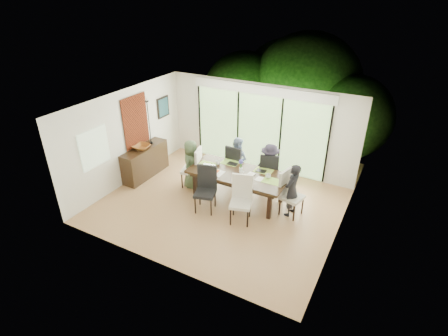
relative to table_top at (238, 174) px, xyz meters
The scene contains 62 objects.
floor 0.98m from the table_top, 119.04° to the right, with size 6.00×5.00×0.01m, color #94603B.
ceiling 2.01m from the table_top, 119.04° to the right, with size 6.00×5.00×0.01m, color white.
wall_back 2.10m from the table_top, 98.07° to the left, with size 6.00×0.02×2.70m, color silver.
wall_front 3.09m from the table_top, 95.36° to the right, with size 6.00×0.02×2.70m, color silver.
wall_left 3.38m from the table_top, behind, with size 0.02×5.00×2.70m, color beige.
wall_right 2.83m from the table_top, 10.61° to the right, with size 0.02×5.00×2.70m, color silver.
glass_doors 2.02m from the table_top, 98.24° to the left, with size 4.20×0.02×2.30m, color #598C3F.
blinds_header 2.61m from the table_top, 98.28° to the left, with size 4.40×0.06×0.28m, color white.
mullion_a 3.11m from the table_top, 140.73° to the left, with size 0.05×0.04×2.30m, color black.
mullion_b 2.22m from the table_top, 116.78° to the left, with size 0.05×0.04×2.30m, color black.
mullion_c 2.04m from the table_top, 77.94° to the left, with size 0.05×0.04×2.30m, color black.
mullion_d 2.70m from the table_top, 47.02° to the left, with size 0.05×0.04×2.30m, color black.
side_window 3.75m from the table_top, 152.26° to the right, with size 0.02×0.90×1.00m, color #8CAD7F.
deck 3.02m from the table_top, 95.61° to the left, with size 6.00×1.80×0.10m, color brown.
rail_top 3.71m from the table_top, 94.40° to the left, with size 6.00×0.08×0.06m, color #503B22.
foliage_left 5.17m from the table_top, 113.96° to the left, with size 3.20×3.20×3.20m, color #14380F.
foliage_mid 5.39m from the table_top, 88.74° to the left, with size 4.00×4.00×4.00m, color #14380F.
foliage_right 4.90m from the table_top, 66.88° to the left, with size 2.80×2.80×2.80m, color #14380F.
foliage_far 6.11m from the table_top, 98.39° to the left, with size 3.60×3.60×3.60m, color #14380F.
table_top is the anchor object (origin of this frame).
table_apron 0.10m from the table_top, ahead, with size 2.40×0.98×0.11m, color black.
table_leg_fl 1.23m from the table_top, 158.29° to the right, with size 0.10×0.10×0.75m, color black.
table_leg_fr 1.23m from the table_top, 21.71° to the right, with size 0.10×0.10×0.75m, color black.
table_leg_bl 1.23m from the table_top, 158.29° to the left, with size 0.10×0.10×0.75m, color black.
table_leg_br 1.23m from the table_top, 21.71° to the left, with size 0.10×0.10×0.75m, color black.
chair_left_end 1.51m from the table_top, behind, with size 0.50×0.50×1.20m, color silver, non-canonical shape.
chair_right_end 1.51m from the table_top, ahead, with size 0.50×0.50×1.20m, color beige, non-canonical shape.
chair_far_left 0.98m from the table_top, 117.90° to the left, with size 0.50×0.50×1.20m, color black, non-canonical shape.
chair_far_right 1.03m from the table_top, 57.09° to the left, with size 0.50×0.50×1.20m, color black, non-canonical shape.
chair_near_left 1.02m from the table_top, 119.89° to the right, with size 0.50×0.50×1.20m, color black, non-canonical shape.
chair_near_right 1.02m from the table_top, 60.11° to the right, with size 0.50×0.50×1.20m, color silver, non-canonical shape.
person_left_end 1.48m from the table_top, behind, with size 0.66×0.41×1.41m, color #415538.
person_right_end 1.48m from the table_top, ahead, with size 0.66×0.41×1.41m, color black.
person_far_left 0.95m from the table_top, 118.47° to the left, with size 0.66×0.41×1.41m, color #7387A7.
person_far_right 1.00m from the table_top, 56.47° to the left, with size 0.66×0.41×1.41m, color #211C2B.
placemat_left 0.95m from the table_top, behind, with size 0.48×0.35×0.01m, color olive.
placemat_right 0.95m from the table_top, ahead, with size 0.48×0.35×0.01m, color #7FAD3D.
placemat_far_l 0.60m from the table_top, 138.37° to the left, with size 0.48×0.35×0.01m, color #8CBE44.
placemat_far_r 0.68m from the table_top, 36.03° to the left, with size 0.48×0.35×0.01m, color #86A139.
placemat_paper 0.63m from the table_top, 151.39° to the right, with size 0.48×0.35×0.01m, color white.
tablet_far_l 0.50m from the table_top, 135.00° to the left, with size 0.28×0.20×0.01m, color black.
tablet_far_r 0.61m from the table_top, 34.99° to the left, with size 0.26×0.19×0.01m, color black.
papers 0.70m from the table_top, ahead, with size 0.33×0.24×0.00m, color white.
platter_base 0.63m from the table_top, 151.39° to the right, with size 0.28×0.28×0.03m, color white.
platter_snacks 0.63m from the table_top, 151.39° to the right, with size 0.22×0.22×0.02m, color #DB5719.
vase 0.12m from the table_top, 45.00° to the left, with size 0.09×0.09×0.13m, color silver.
hyacinth_stems 0.24m from the table_top, 45.00° to the left, with size 0.04×0.04×0.17m, color #337226.
hyacinth_blooms 0.34m from the table_top, 45.00° to the left, with size 0.12×0.12×0.12m, color #4D49B6.
laptop 0.86m from the table_top, behind, with size 0.36×0.23×0.03m, color silver.
cup_a 0.72m from the table_top, 167.91° to the left, with size 0.14×0.14×0.10m, color white.
cup_b 0.20m from the table_top, 33.69° to the right, with size 0.11×0.11×0.10m, color white.
cup_c 0.81m from the table_top, ahead, with size 0.14×0.14×0.10m, color white.
book 0.26m from the table_top, 11.31° to the left, with size 0.18×0.24×0.02m, color white.
sideboard 3.06m from the table_top, behind, with size 0.46×1.65×0.93m, color black.
bowl 3.06m from the table_top, behind, with size 0.49×0.49×0.12m, color brown.
candlestick_base 3.06m from the table_top, behind, with size 0.10×0.10×0.04m, color black.
candlestick_shaft 3.16m from the table_top, behind, with size 0.02×0.02×1.29m, color black.
candlestick_pan 3.38m from the table_top, behind, with size 0.10×0.10×0.03m, color black.
candle 3.40m from the table_top, behind, with size 0.04×0.04×0.10m, color silver.
tapestry 3.38m from the table_top, behind, with size 0.02×1.00×1.50m, color maroon.
art_frame 3.60m from the table_top, 159.92° to the left, with size 0.03×0.55×0.65m, color black.
art_canvas 3.58m from the table_top, 159.81° to the left, with size 0.01×0.45×0.55m, color #163D48.
Camera 1 is at (3.77, -6.73, 5.22)m, focal length 28.00 mm.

